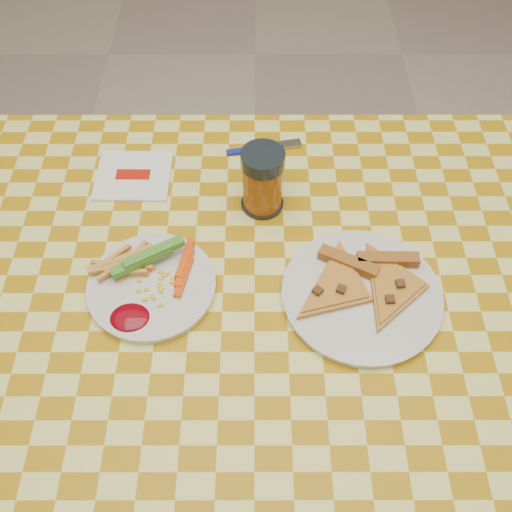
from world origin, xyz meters
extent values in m
plane|color=beige|center=(0.00, 0.00, 0.00)|extent=(8.00, 8.00, 0.00)
cylinder|color=silver|center=(-0.54, 0.34, 0.35)|extent=(0.06, 0.06, 0.71)
cylinder|color=silver|center=(0.54, 0.34, 0.35)|extent=(0.06, 0.06, 0.71)
cube|color=#533D1C|center=(0.00, 0.00, 0.73)|extent=(1.20, 0.80, 0.04)
cylinder|color=silver|center=(-0.17, 0.01, 0.76)|extent=(0.22, 0.22, 0.01)
cylinder|color=silver|center=(0.17, -0.01, 0.76)|extent=(0.32, 0.32, 0.01)
cube|color=#24580D|center=(-0.17, 0.05, 0.79)|extent=(0.11, 0.08, 0.02)
cube|color=#F1470A|center=(-0.11, 0.04, 0.78)|extent=(0.07, 0.09, 0.02)
ellipsoid|color=maroon|center=(-0.19, -0.05, 0.77)|extent=(0.06, 0.05, 0.01)
cube|color=#965D21|center=(0.15, 0.04, 0.78)|extent=(0.10, 0.07, 0.02)
cube|color=#965D21|center=(0.22, 0.05, 0.78)|extent=(0.10, 0.02, 0.02)
cylinder|color=black|center=(0.01, 0.19, 0.76)|extent=(0.08, 0.08, 0.01)
cylinder|color=#87400E|center=(0.01, 0.19, 0.81)|extent=(0.07, 0.07, 0.10)
cylinder|color=black|center=(0.01, 0.19, 0.87)|extent=(0.08, 0.08, 0.03)
cube|color=white|center=(-0.23, 0.26, 0.76)|extent=(0.14, 0.13, 0.01)
cube|color=red|center=(-0.23, 0.26, 0.76)|extent=(0.06, 0.03, 0.00)
cube|color=navy|center=(0.00, 0.33, 0.76)|extent=(0.10, 0.03, 0.01)
cube|color=silver|center=(0.07, 0.35, 0.76)|extent=(0.05, 0.03, 0.00)
camera|label=1|loc=(0.00, -0.50, 1.53)|focal=40.00mm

